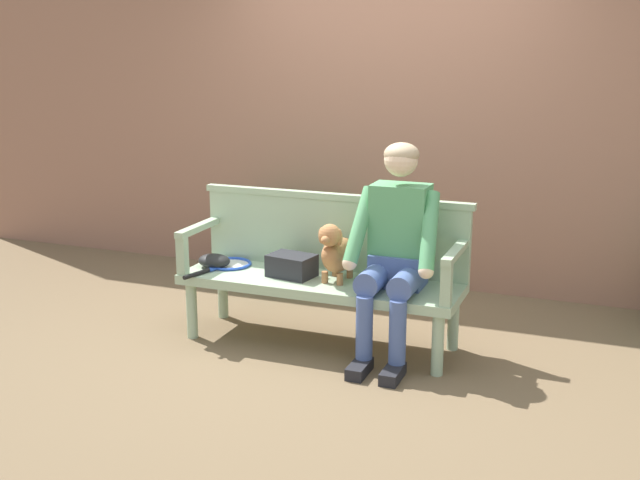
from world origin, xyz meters
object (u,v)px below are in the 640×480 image
Objects in this scene: garden_bench at (320,287)px; dog_on_bench at (336,252)px; person_seated at (396,244)px; baseball_glove at (214,261)px; sports_bag at (292,266)px; tennis_racket at (227,265)px.

garden_bench is 0.27m from dog_on_bench.
person_seated reaches higher than garden_bench.
sports_bag reaches higher than baseball_glove.
person_seated is 0.39m from dog_on_bench.
person_seated is at bearing -2.63° from tennis_racket.
baseball_glove is at bearing 179.71° from dog_on_bench.
person_seated is (0.49, -0.02, 0.33)m from garden_bench.
person_seated is 2.23× the size of tennis_racket.
dog_on_bench is at bearing -4.42° from tennis_racket.
person_seated is at bearing -1.98° from garden_bench.
dog_on_bench is 1.77× the size of baseball_glove.
tennis_racket is at bearing 173.98° from sports_bag.
dog_on_bench reaches higher than tennis_racket.
garden_bench is 0.22m from sports_bag.
sports_bag is at bearing -175.34° from garden_bench.
dog_on_bench is 1.39× the size of sports_bag.
tennis_racket is at bearing 43.97° from baseball_glove.
tennis_racket is (-1.17, 0.05, -0.26)m from person_seated.
sports_bag is (-0.30, 0.01, -0.12)m from dog_on_bench.
garden_bench is at bearing 3.45° from baseball_glove.
person_seated reaches higher than tennis_racket.
baseball_glove is 0.79× the size of sports_bag.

